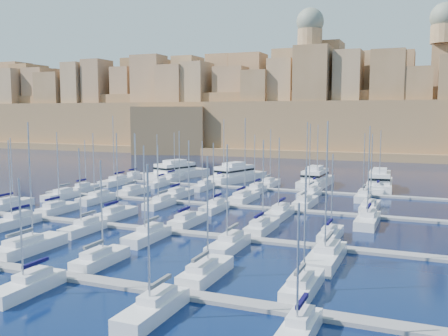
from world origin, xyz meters
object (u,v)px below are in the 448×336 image
at_px(motor_yacht_c, 316,179).
at_px(motor_yacht_d, 380,182).
at_px(motor_yacht_b, 235,175).
at_px(motor_yacht_a, 177,172).
at_px(sailboat_2, 29,246).
at_px(sailboat_4, 206,272).

height_order(motor_yacht_c, motor_yacht_d, same).
height_order(motor_yacht_b, motor_yacht_d, same).
distance_m(motor_yacht_a, motor_yacht_b, 17.04).
relative_size(motor_yacht_a, motor_yacht_d, 1.11).
xyz_separation_m(sailboat_2, motor_yacht_b, (0.49, 70.44, 0.95)).
xyz_separation_m(sailboat_4, motor_yacht_d, (11.13, 70.70, 0.99)).
bearing_deg(sailboat_4, motor_yacht_c, 92.76).
bearing_deg(motor_yacht_d, motor_yacht_b, 179.25).
bearing_deg(sailboat_2, motor_yacht_a, 103.16).
relative_size(sailboat_4, motor_yacht_b, 0.67).
distance_m(motor_yacht_b, motor_yacht_d, 35.24).
bearing_deg(sailboat_4, motor_yacht_b, 108.71).
height_order(motor_yacht_a, motor_yacht_d, same).
bearing_deg(motor_yacht_b, sailboat_2, -90.40).
height_order(motor_yacht_a, motor_yacht_b, same).
bearing_deg(motor_yacht_c, motor_yacht_a, 178.14).
distance_m(motor_yacht_a, motor_yacht_c, 37.77).
distance_m(motor_yacht_a, motor_yacht_d, 52.28).
xyz_separation_m(sailboat_2, motor_yacht_d, (35.73, 69.98, 0.95)).
distance_m(sailboat_4, motor_yacht_b, 75.14).
xyz_separation_m(motor_yacht_b, motor_yacht_d, (35.24, -0.46, -0.00)).
relative_size(sailboat_4, motor_yacht_d, 0.73).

